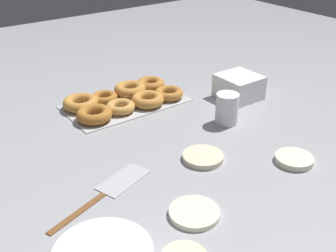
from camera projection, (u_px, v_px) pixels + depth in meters
The scene contains 8 objects.
ground_plane at pixel (191, 164), 0.99m from camera, with size 3.00×3.00×0.00m, color #9EA0A5.
pancake_0 at pixel (203, 157), 1.01m from camera, with size 0.10×0.10×0.01m, color beige.
pancake_1 at pixel (194, 213), 0.83m from camera, with size 0.10×0.10×0.01m, color silver.
pancake_3 at pixel (294, 159), 1.00m from camera, with size 0.09×0.09×0.02m, color silver.
donut_tray at pixel (124, 99), 1.28m from camera, with size 0.36×0.20×0.04m.
container_stack at pixel (239, 87), 1.31m from camera, with size 0.12×0.12×0.07m.
paper_cup at pixel (227, 109), 1.16m from camera, with size 0.06×0.06×0.09m.
spatula at pixel (114, 186), 0.91m from camera, with size 0.27×0.12×0.01m.
Camera 1 is at (0.53, 0.64, 0.55)m, focal length 45.00 mm.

